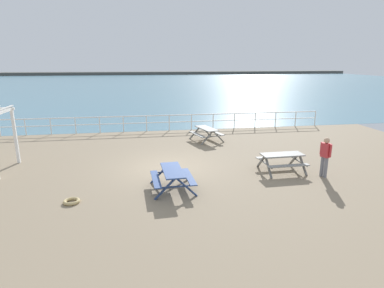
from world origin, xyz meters
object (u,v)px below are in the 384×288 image
picnic_table_mid_centre (282,158)px  picnic_table_near_right (207,131)px  visitor (325,155)px  picnic_table_near_left (173,174)px

picnic_table_mid_centre → picnic_table_near_right: bearing=108.7°
visitor → picnic_table_near_left: bearing=-17.6°
picnic_table_near_right → visitor: size_ratio=1.29×
visitor → picnic_table_mid_centre: bearing=-53.6°
picnic_table_near_left → picnic_table_mid_centre: bearing=-78.4°
picnic_table_near_right → visitor: visitor is taller
picnic_table_near_right → visitor: bearing=-168.4°
picnic_table_near_left → picnic_table_mid_centre: same height
picnic_table_near_right → picnic_table_mid_centre: 6.16m
picnic_table_near_right → visitor: 7.59m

